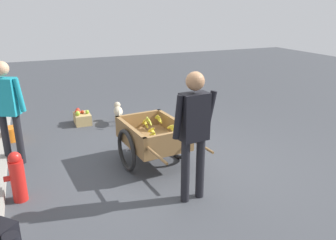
{
  "coord_description": "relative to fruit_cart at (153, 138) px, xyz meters",
  "views": [
    {
      "loc": [
        -4.24,
        1.97,
        2.37
      ],
      "look_at": [
        0.11,
        0.12,
        0.75
      ],
      "focal_mm": 35.85,
      "sensor_mm": 36.0,
      "label": 1
    }
  ],
  "objects": [
    {
      "name": "vendor_person",
      "position": [
        -1.13,
        -0.1,
        0.56
      ],
      "size": [
        0.23,
        0.6,
        1.65
      ],
      "color": "black",
      "rests_on": "ground"
    },
    {
      "name": "fire_hydrant",
      "position": [
        -0.31,
        1.94,
        -0.1
      ],
      "size": [
        0.25,
        0.25,
        0.67
      ],
      "color": "red",
      "rests_on": "ground"
    },
    {
      "name": "ground_plane",
      "position": [
        -0.25,
        -0.31,
        -0.44
      ],
      "size": [
        24.0,
        24.0,
        0.0
      ],
      "primitive_type": "plane",
      "color": "#3D3F44"
    },
    {
      "name": "plastic_bucket",
      "position": [
        1.92,
        2.08,
        -0.31
      ],
      "size": [
        0.29,
        0.29,
        0.25
      ],
      "primitive_type": "cylinder",
      "color": "orange",
      "rests_on": "ground"
    },
    {
      "name": "dog",
      "position": [
        2.1,
        0.0,
        -0.17
      ],
      "size": [
        0.67,
        0.26,
        0.4
      ],
      "color": "beige",
      "rests_on": "ground"
    },
    {
      "name": "bystander_person",
      "position": [
        0.9,
        2.0,
        0.53
      ],
      "size": [
        0.34,
        0.53,
        1.61
      ],
      "color": "black",
      "rests_on": "ground"
    },
    {
      "name": "apple_crate",
      "position": [
        2.36,
        0.72,
        -0.31
      ],
      "size": [
        0.44,
        0.32,
        0.32
      ],
      "color": "tan",
      "rests_on": "ground"
    },
    {
      "name": "fruit_cart",
      "position": [
        0.0,
        0.0,
        0.0
      ],
      "size": [
        1.71,
        1.0,
        0.73
      ],
      "color": "olive",
      "rests_on": "ground"
    }
  ]
}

